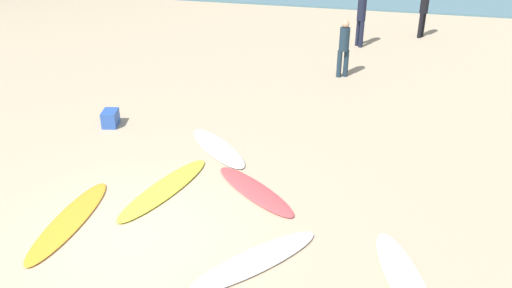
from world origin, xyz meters
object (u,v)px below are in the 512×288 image
surfboard_1 (255,191)px  surfboard_4 (255,261)px  beachgoer_mid (344,46)px  surfboard_2 (404,278)px  beach_cooler (110,118)px  beachgoer_near (424,9)px  beachgoer_far (361,15)px  surfboard_3 (164,189)px  surfboard_5 (69,221)px  surfboard_0 (218,148)px

surfboard_1 → surfboard_4: surfboard_4 is taller
beachgoer_mid → surfboard_2: bearing=-104.7°
surfboard_2 → surfboard_4: same height
surfboard_1 → beach_cooler: 4.45m
surfboard_1 → beachgoer_near: size_ratio=1.23×
beachgoer_mid → beachgoer_far: beachgoer_far is taller
surfboard_4 → beachgoer_far: 11.61m
beachgoer_mid → surfboard_3: bearing=-137.4°
surfboard_2 → beachgoer_mid: size_ratio=1.35×
surfboard_2 → surfboard_4: (-2.24, -0.11, -0.00)m
beachgoer_near → surfboard_3: bearing=-178.3°
surfboard_4 → beachgoer_near: size_ratio=1.35×
surfboard_1 → surfboard_5: bearing=159.6°
surfboard_3 → surfboard_5: 1.80m
surfboard_0 → beach_cooler: beach_cooler is taller
beachgoer_near → beach_cooler: beachgoer_near is taller
surfboard_4 → beachgoer_near: beachgoer_near is taller
beachgoer_near → beachgoer_far: beachgoer_far is taller
surfboard_1 → surfboard_5: size_ratio=0.86×
surfboard_4 → beachgoer_near: (2.86, 13.09, 0.95)m
surfboard_5 → beachgoer_far: bearing=-110.4°
surfboard_0 → beachgoer_near: 10.67m
surfboard_2 → surfboard_4: bearing=164.6°
beach_cooler → beachgoer_far: bearing=55.1°
beachgoer_mid → beachgoer_far: (0.28, 3.00, 0.13)m
surfboard_0 → beach_cooler: size_ratio=4.58×
beachgoer_mid → beach_cooler: 6.73m
surfboard_2 → surfboard_5: bearing=159.7°
surfboard_1 → beachgoer_far: (1.30, 9.57, 1.00)m
surfboard_1 → beachgoer_mid: 6.70m
surfboard_2 → beachgoer_near: (0.62, 12.98, 0.95)m
surfboard_5 → beachgoer_near: (6.22, 12.78, 0.96)m
beachgoer_mid → beach_cooler: beachgoer_mid is taller
surfboard_3 → beach_cooler: size_ratio=5.54×
surfboard_2 → surfboard_0: bearing=120.9°
surfboard_4 → beachgoer_mid: bearing=126.4°
beachgoer_mid → beach_cooler: size_ratio=3.55×
surfboard_2 → beach_cooler: (-6.65, 3.92, 0.15)m
surfboard_2 → surfboard_5: surfboard_2 is taller
surfboard_4 → beachgoer_far: (0.83, 11.54, 1.00)m
beachgoer_mid → beachgoer_far: size_ratio=0.89×
beachgoer_mid → beach_cooler: (-4.95, -4.50, -0.72)m
surfboard_2 → surfboard_3: 4.64m
surfboard_4 → surfboard_5: surfboard_4 is taller
beachgoer_mid → beach_cooler: bearing=-163.8°
surfboard_4 → beachgoer_far: bearing=126.0°
surfboard_4 → surfboard_0: bearing=155.4°
surfboard_0 → surfboard_3: size_ratio=0.83×
surfboard_4 → surfboard_5: size_ratio=0.94×
surfboard_1 → surfboard_4: bearing=-126.9°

